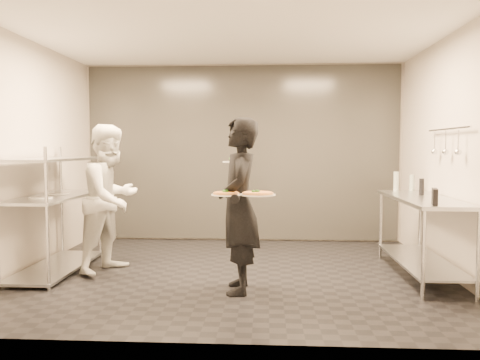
# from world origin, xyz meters

# --- Properties ---
(room_shell) EXTENTS (5.00, 4.00, 2.80)m
(room_shell) POSITION_xyz_m (0.00, 1.18, 1.40)
(room_shell) COLOR black
(room_shell) RESTS_ON ground
(pass_rack) EXTENTS (0.60, 1.60, 1.50)m
(pass_rack) POSITION_xyz_m (-2.15, -0.00, 0.77)
(pass_rack) COLOR silver
(pass_rack) RESTS_ON ground
(prep_counter) EXTENTS (0.60, 1.80, 0.92)m
(prep_counter) POSITION_xyz_m (2.18, 0.00, 0.63)
(prep_counter) COLOR silver
(prep_counter) RESTS_ON ground
(utensil_rail) EXTENTS (0.07, 1.20, 0.31)m
(utensil_rail) POSITION_xyz_m (2.43, -0.00, 1.55)
(utensil_rail) COLOR silver
(utensil_rail) RESTS_ON room_shell
(waiter) EXTENTS (0.48, 0.69, 1.80)m
(waiter) POSITION_xyz_m (0.11, -0.69, 0.90)
(waiter) COLOR black
(waiter) RESTS_ON ground
(chef) EXTENTS (0.95, 1.05, 1.76)m
(chef) POSITION_xyz_m (-1.48, 0.04, 0.88)
(chef) COLOR white
(chef) RESTS_ON ground
(pizza_plate_near) EXTENTS (0.29, 0.29, 0.05)m
(pizza_plate_near) POSITION_xyz_m (-0.00, -0.92, 1.04)
(pizza_plate_near) COLOR white
(pizza_plate_near) RESTS_ON waiter
(pizza_plate_far) EXTENTS (0.35, 0.35, 0.05)m
(pizza_plate_far) POSITION_xyz_m (0.31, -0.90, 1.04)
(pizza_plate_far) COLOR white
(pizza_plate_far) RESTS_ON waiter
(salad_plate) EXTENTS (0.26, 0.26, 0.07)m
(salad_plate) POSITION_xyz_m (0.04, -0.35, 1.35)
(salad_plate) COLOR white
(salad_plate) RESTS_ON waiter
(pos_monitor) EXTENTS (0.10, 0.23, 0.16)m
(pos_monitor) POSITION_xyz_m (2.06, -0.72, 1.00)
(pos_monitor) COLOR black
(pos_monitor) RESTS_ON prep_counter
(bottle_green) EXTENTS (0.07, 0.07, 0.25)m
(bottle_green) POSITION_xyz_m (2.10, 0.80, 1.05)
(bottle_green) COLOR gray
(bottle_green) RESTS_ON prep_counter
(bottle_clear) EXTENTS (0.06, 0.06, 0.22)m
(bottle_clear) POSITION_xyz_m (2.30, 0.80, 1.03)
(bottle_clear) COLOR gray
(bottle_clear) RESTS_ON prep_counter
(bottle_dark) EXTENTS (0.06, 0.06, 0.20)m
(bottle_dark) POSITION_xyz_m (2.25, 0.25, 1.02)
(bottle_dark) COLOR black
(bottle_dark) RESTS_ON prep_counter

